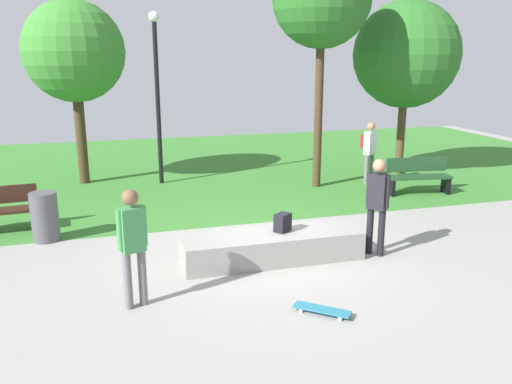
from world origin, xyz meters
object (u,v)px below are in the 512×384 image
Objects in this scene: backpack_on_ledge at (283,223)px; pedestrian_with_backpack at (369,147)px; skater_performing_trick at (133,239)px; skateboard_by_ledge at (322,310)px; concrete_ledge at (272,247)px; tree_young_birch at (406,55)px; park_bench_center_lawn at (418,175)px; tree_tall_oak at (74,52)px; skater_watching at (377,199)px; trash_bin at (45,217)px; lamp_post at (157,83)px.

pedestrian_with_backpack is (4.06, 4.55, 0.38)m from backpack_on_ledge.
skater_performing_trick is 2.33× the size of skateboard_by_ledge.
skateboard_by_ledge is at bearing -88.32° from concrete_ledge.
skater_performing_trick is at bearing -140.76° from tree_young_birch.
backpack_on_ledge is 8.33m from tree_young_birch.
park_bench_center_lawn is 1.61m from pedestrian_with_backpack.
skater_performing_trick is at bearing -83.70° from tree_tall_oak.
pedestrian_with_backpack reaches higher than backpack_on_ledge.
concrete_ledge is at bearing 158.39° from backpack_on_ledge.
skater_watching is (1.64, -0.32, 0.38)m from backpack_on_ledge.
backpack_on_ledge is at bearing -62.94° from tree_tall_oak.
tree_tall_oak is at bearing 80.91° from backpack_on_ledge.
trash_bin is (-8.84, -1.11, -0.01)m from park_bench_center_lawn.
backpack_on_ledge is at bearing -146.00° from park_bench_center_lawn.
lamp_post is at bearing 66.83° from backpack_on_ledge.
tree_young_birch is 2.93× the size of pedestrian_with_backpack.
trash_bin is at bearing -160.64° from tree_young_birch.
skater_watching reaches higher than concrete_ledge.
concrete_ledge is 2.02m from skater_watching.
skater_watching is 0.36× the size of tree_tall_oak.
skater_performing_trick reaches higher than pedestrian_with_backpack.
skateboard_by_ledge is 8.83m from lamp_post.
skateboard_by_ledge is 10.15m from tree_tall_oak.
skateboard_by_ledge is at bearing -126.92° from tree_young_birch.
skater_performing_trick is 1.04× the size of park_bench_center_lawn.
concrete_ledge is 6.83m from lamp_post.
pedestrian_with_backpack is (2.42, 4.87, 0.00)m from skater_watching.
tree_tall_oak is (-0.88, 7.99, 2.51)m from skater_performing_trick.
skater_watching is at bearing -47.10° from backpack_on_ledge.
trash_bin is (-4.07, 2.11, -0.17)m from backpack_on_ledge.
tree_young_birch is at bearing 39.24° from skater_performing_trick.
tree_young_birch is at bearing 55.82° from skater_watching.
backpack_on_ledge is (0.21, 0.06, 0.40)m from concrete_ledge.
lamp_post is 2.67× the size of pedestrian_with_backpack.
lamp_post is (-1.21, 6.24, 2.49)m from concrete_ledge.
park_bench_center_lawn is 0.97× the size of pedestrian_with_backpack.
skateboard_by_ledge is at bearing -21.31° from skater_performing_trick.
backpack_on_ledge is at bearing 169.05° from skater_watching.
skater_performing_trick reaches higher than backpack_on_ledge.
skateboard_by_ledge is 0.15× the size of tree_young_birch.
backpack_on_ledge is 2.88m from skater_performing_trick.
skater_watching is 0.35× the size of tree_young_birch.
tree_young_birch is at bearing 31.84° from pedestrian_with_backpack.
tree_tall_oak is 2.86× the size of pedestrian_with_backpack.
park_bench_center_lawn is (4.98, 3.27, 0.24)m from concrete_ledge.
tree_young_birch is 7.08m from lamp_post.
lamp_post is (2.05, -0.62, -0.78)m from tree_tall_oak.
park_bench_center_lawn is 9.49m from tree_tall_oak.
skateboard_by_ledge is at bearing -122.18° from pedestrian_with_backpack.
skateboard_by_ledge is 0.43× the size of pedestrian_with_backpack.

